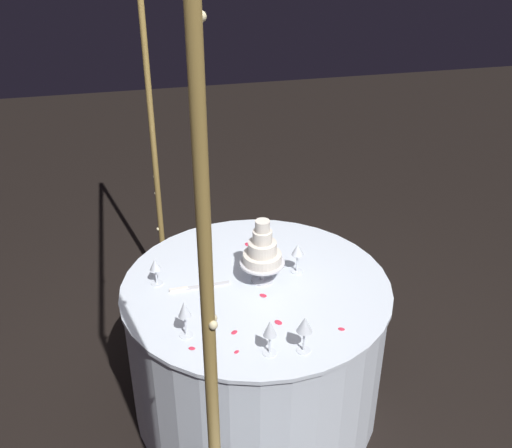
# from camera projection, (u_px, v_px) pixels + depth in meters

# --- Properties ---
(ground_plane) EXTENTS (12.00, 12.00, 0.00)m
(ground_plane) POSITION_uv_depth(u_px,v_px,m) (256.00, 398.00, 3.29)
(ground_plane) COLOR black
(decorative_arch) EXTENTS (2.34, 0.06, 2.48)m
(decorative_arch) POSITION_uv_depth(u_px,v_px,m) (164.00, 123.00, 2.43)
(decorative_arch) COLOR olive
(decorative_arch) RESTS_ON ground
(main_table) EXTENTS (1.32, 1.32, 0.76)m
(main_table) POSITION_uv_depth(u_px,v_px,m) (256.00, 345.00, 3.11)
(main_table) COLOR silver
(main_table) RESTS_ON ground
(tiered_cake) EXTENTS (0.22, 0.22, 0.34)m
(tiered_cake) POSITION_uv_depth(u_px,v_px,m) (262.00, 252.00, 2.87)
(tiered_cake) COLOR silver
(tiered_cake) RESTS_ON main_table
(wine_glass_0) EXTENTS (0.06, 0.06, 0.17)m
(wine_glass_0) POSITION_uv_depth(u_px,v_px,m) (270.00, 330.00, 2.43)
(wine_glass_0) COLOR silver
(wine_glass_0) RESTS_ON main_table
(wine_glass_1) EXTENTS (0.06, 0.06, 0.18)m
(wine_glass_1) POSITION_uv_depth(u_px,v_px,m) (184.00, 311.00, 2.53)
(wine_glass_1) COLOR silver
(wine_glass_1) RESTS_ON main_table
(wine_glass_2) EXTENTS (0.06, 0.06, 0.16)m
(wine_glass_2) POSITION_uv_depth(u_px,v_px,m) (298.00, 251.00, 2.96)
(wine_glass_2) COLOR silver
(wine_glass_2) RESTS_ON main_table
(wine_glass_3) EXTENTS (0.06, 0.06, 0.14)m
(wine_glass_3) POSITION_uv_depth(u_px,v_px,m) (155.00, 266.00, 2.88)
(wine_glass_3) COLOR silver
(wine_glass_3) RESTS_ON main_table
(wine_glass_4) EXTENTS (0.07, 0.07, 0.18)m
(wine_glass_4) POSITION_uv_depth(u_px,v_px,m) (305.00, 326.00, 2.44)
(wine_glass_4) COLOR silver
(wine_glass_4) RESTS_ON main_table
(cake_knife) EXTENTS (0.03, 0.30, 0.01)m
(cake_knife) POSITION_uv_depth(u_px,v_px,m) (196.00, 287.00, 2.90)
(cake_knife) COLOR silver
(cake_knife) RESTS_ON main_table
(rose_petal_0) EXTENTS (0.04, 0.04, 0.00)m
(rose_petal_0) POSITION_uv_depth(u_px,v_px,m) (234.00, 332.00, 2.60)
(rose_petal_0) COLOR #E02D47
(rose_petal_0) RESTS_ON main_table
(rose_petal_1) EXTENTS (0.04, 0.03, 0.00)m
(rose_petal_1) POSITION_uv_depth(u_px,v_px,m) (248.00, 244.00, 3.25)
(rose_petal_1) COLOR #E02D47
(rose_petal_1) RESTS_ON main_table
(rose_petal_2) EXTENTS (0.05, 0.04, 0.00)m
(rose_petal_2) POSITION_uv_depth(u_px,v_px,m) (278.00, 322.00, 2.66)
(rose_petal_2) COLOR #E02D47
(rose_petal_2) RESTS_ON main_table
(rose_petal_3) EXTENTS (0.03, 0.03, 0.00)m
(rose_petal_3) POSITION_uv_depth(u_px,v_px,m) (237.00, 352.00, 2.49)
(rose_petal_3) COLOR #E02D47
(rose_petal_3) RESTS_ON main_table
(rose_petal_4) EXTENTS (0.04, 0.03, 0.00)m
(rose_petal_4) POSITION_uv_depth(u_px,v_px,m) (205.00, 316.00, 2.71)
(rose_petal_4) COLOR #E02D47
(rose_petal_4) RESTS_ON main_table
(rose_petal_5) EXTENTS (0.03, 0.04, 0.00)m
(rose_petal_5) POSITION_uv_depth(u_px,v_px,m) (192.00, 348.00, 2.51)
(rose_petal_5) COLOR #E02D47
(rose_petal_5) RESTS_ON main_table
(rose_petal_6) EXTENTS (0.03, 0.03, 0.00)m
(rose_petal_6) POSITION_uv_depth(u_px,v_px,m) (263.00, 226.00, 3.42)
(rose_petal_6) COLOR #E02D47
(rose_petal_6) RESTS_ON main_table
(rose_petal_7) EXTENTS (0.04, 0.05, 0.00)m
(rose_petal_7) POSITION_uv_depth(u_px,v_px,m) (268.00, 254.00, 3.17)
(rose_petal_7) COLOR #E02D47
(rose_petal_7) RESTS_ON main_table
(rose_petal_8) EXTENTS (0.03, 0.03, 0.00)m
(rose_petal_8) POSITION_uv_depth(u_px,v_px,m) (281.00, 261.00, 3.11)
(rose_petal_8) COLOR #E02D47
(rose_petal_8) RESTS_ON main_table
(rose_petal_9) EXTENTS (0.04, 0.04, 0.00)m
(rose_petal_9) POSITION_uv_depth(u_px,v_px,m) (263.00, 296.00, 2.84)
(rose_petal_9) COLOR #E02D47
(rose_petal_9) RESTS_ON main_table
(rose_petal_10) EXTENTS (0.03, 0.04, 0.00)m
(rose_petal_10) POSITION_uv_depth(u_px,v_px,m) (341.00, 329.00, 2.62)
(rose_petal_10) COLOR #E02D47
(rose_petal_10) RESTS_ON main_table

